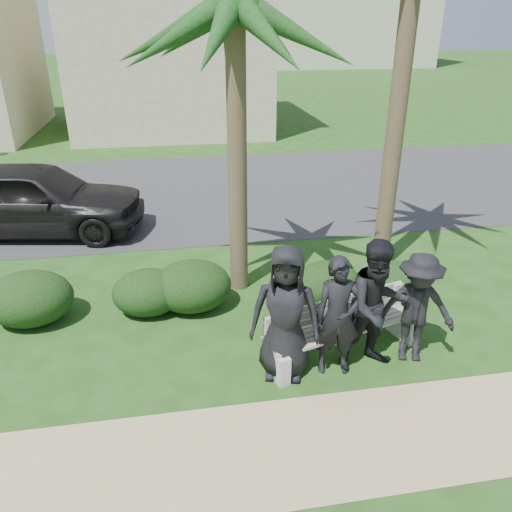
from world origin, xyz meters
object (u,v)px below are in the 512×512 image
object	(u,v)px
park_bench	(343,332)
man_d	(416,308)
man_a	(285,313)
car_a	(35,199)
man_c	(377,306)
man_b	(338,317)
palm_left	(235,12)

from	to	relation	value
park_bench	man_d	distance (m)	1.07
man_a	man_d	world-z (taller)	man_a
car_a	man_c	bearing A→B (deg)	-126.58
park_bench	man_c	distance (m)	0.73
man_a	car_a	xyz separation A→B (m)	(-4.40, 5.93, -0.14)
park_bench	car_a	world-z (taller)	car_a
park_bench	man_d	bearing A→B (deg)	-31.76
man_b	car_a	world-z (taller)	man_b
park_bench	man_c	size ratio (longest dim) A/B	1.30
man_b	palm_left	bearing A→B (deg)	117.81
park_bench	man_c	world-z (taller)	man_c
park_bench	car_a	distance (m)	7.78
man_b	man_d	bearing A→B (deg)	11.08
man_c	man_d	size ratio (longest dim) A/B	1.15
man_a	palm_left	bearing A→B (deg)	112.46
man_d	car_a	distance (m)	8.62
park_bench	palm_left	world-z (taller)	palm_left
palm_left	car_a	size ratio (longest dim) A/B	1.15
park_bench	car_a	bearing A→B (deg)	117.51
man_d	man_b	bearing A→B (deg)	-160.68
man_c	man_b	bearing A→B (deg)	174.59
man_a	man_c	bearing A→B (deg)	15.34
man_b	car_a	bearing A→B (deg)	138.29
man_c	palm_left	distance (m)	4.68
man_c	car_a	world-z (taller)	man_c
park_bench	man_d	xyz separation A→B (m)	(0.93, -0.27, 0.46)
man_b	man_a	bearing A→B (deg)	-176.56
car_a	park_bench	bearing A→B (deg)	-126.73
man_a	park_bench	bearing A→B (deg)	33.46
park_bench	man_b	xyz separation A→B (m)	(-0.23, -0.33, 0.49)
man_a	man_d	size ratio (longest dim) A/B	1.15
man_d	car_a	size ratio (longest dim) A/B	0.34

